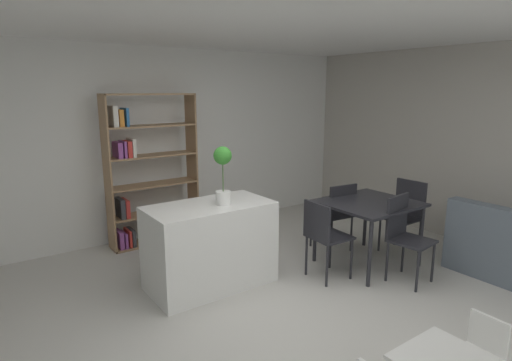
% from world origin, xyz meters
% --- Properties ---
extents(ground_plane, '(8.98, 8.98, 0.00)m').
position_xyz_m(ground_plane, '(0.00, 0.00, 0.00)').
color(ground_plane, beige).
extents(ceiling_slab, '(6.53, 5.87, 0.06)m').
position_xyz_m(ceiling_slab, '(0.00, 0.00, 2.67)').
color(ceiling_slab, white).
rests_on(ceiling_slab, ground_plane).
extents(back_partition, '(6.53, 0.06, 2.64)m').
position_xyz_m(back_partition, '(0.00, 2.90, 1.32)').
color(back_partition, silver).
rests_on(back_partition, ground_plane).
extents(right_partition_gray, '(0.06, 5.87, 2.64)m').
position_xyz_m(right_partition_gray, '(3.24, 0.00, 1.32)').
color(right_partition_gray, '#B2ADA3').
rests_on(right_partition_gray, ground_plane).
extents(kitchen_island, '(1.30, 0.69, 0.90)m').
position_xyz_m(kitchen_island, '(-0.28, 0.99, 0.45)').
color(kitchen_island, white).
rests_on(kitchen_island, ground_plane).
extents(potted_plant_on_island, '(0.19, 0.19, 0.60)m').
position_xyz_m(potted_plant_on_island, '(-0.15, 0.92, 1.26)').
color(potted_plant_on_island, white).
rests_on(potted_plant_on_island, kitchen_island).
extents(open_bookshelf, '(1.20, 0.32, 2.01)m').
position_xyz_m(open_bookshelf, '(-0.38, 2.59, 0.99)').
color(open_bookshelf, '#997551').
rests_on(open_bookshelf, ground_plane).
extents(child_chair_right, '(0.28, 0.28, 0.54)m').
position_xyz_m(child_chair_right, '(0.44, -1.50, 0.30)').
color(child_chair_right, white).
rests_on(child_chair_right, ground_plane).
extents(dining_table, '(1.03, 0.95, 0.77)m').
position_xyz_m(dining_table, '(1.53, 0.40, 0.69)').
color(dining_table, '#232328').
rests_on(dining_table, ground_plane).
extents(dining_chair_far, '(0.46, 0.50, 0.90)m').
position_xyz_m(dining_chair_far, '(1.52, 0.90, 0.55)').
color(dining_chair_far, '#232328').
rests_on(dining_chair_far, ground_plane).
extents(dining_chair_island_side, '(0.44, 0.43, 0.88)m').
position_xyz_m(dining_chair_island_side, '(0.80, 0.41, 0.54)').
color(dining_chair_island_side, '#232328').
rests_on(dining_chair_island_side, ground_plane).
extents(dining_chair_window_side, '(0.42, 0.43, 0.92)m').
position_xyz_m(dining_chair_window_side, '(2.26, 0.40, 0.55)').
color(dining_chair_window_side, '#232328').
rests_on(dining_chair_window_side, ground_plane).
extents(dining_chair_near, '(0.46, 0.46, 0.94)m').
position_xyz_m(dining_chair_near, '(1.52, -0.10, 0.56)').
color(dining_chair_near, '#232328').
rests_on(dining_chair_near, ground_plane).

